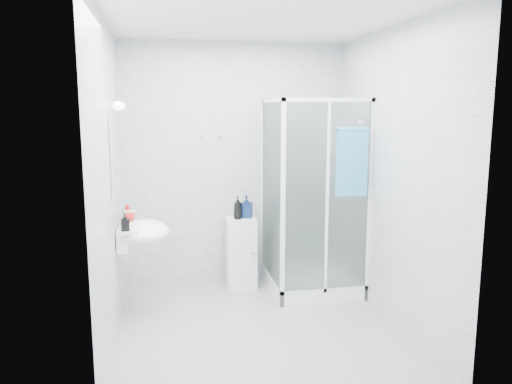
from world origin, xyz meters
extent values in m
cube|color=silver|center=(0.00, 0.00, 1.30)|extent=(2.40, 2.60, 2.60)
cube|color=#A1A3A5|center=(0.00, 0.00, 0.00)|extent=(2.40, 2.60, 0.01)
cube|color=white|center=(0.00, 0.00, 2.60)|extent=(2.40, 2.60, 0.01)
cube|color=white|center=(0.75, 0.85, 0.06)|extent=(0.90, 0.90, 0.12)
cube|color=white|center=(0.32, 0.85, 1.98)|extent=(0.04, 0.90, 0.04)
cube|color=white|center=(0.75, 0.42, 1.98)|extent=(0.90, 0.04, 0.04)
cube|color=white|center=(0.32, 0.42, 1.00)|extent=(0.04, 0.04, 2.00)
cube|color=white|center=(0.31, 0.85, 1.04)|extent=(0.02, 0.82, 1.84)
cube|color=white|center=(0.75, 0.41, 1.04)|extent=(0.82, 0.02, 1.84)
cube|color=white|center=(0.75, 0.42, 1.04)|extent=(0.03, 0.04, 1.84)
cylinder|color=silver|center=(0.75, 1.24, 1.35)|extent=(0.02, 0.02, 1.00)
cylinder|color=silver|center=(0.75, 1.21, 1.82)|extent=(0.09, 0.05, 0.09)
cylinder|color=silver|center=(0.80, 1.27, 1.05)|extent=(0.12, 0.04, 0.12)
cylinder|color=silver|center=(1.03, 0.38, 1.78)|extent=(0.03, 0.05, 0.03)
cube|color=white|center=(-1.14, 0.45, 0.75)|extent=(0.10, 0.40, 0.18)
ellipsoid|color=white|center=(-0.96, 0.45, 0.80)|extent=(0.46, 0.56, 0.20)
cube|color=white|center=(-1.08, 0.45, 0.85)|extent=(0.16, 0.50, 0.02)
cylinder|color=silver|center=(-1.14, 0.45, 0.93)|extent=(0.04, 0.04, 0.16)
cylinder|color=silver|center=(-1.09, 0.45, 0.99)|extent=(0.12, 0.02, 0.02)
cube|color=white|center=(-1.19, 0.45, 1.50)|extent=(0.02, 0.60, 0.70)
cylinder|color=silver|center=(-1.17, 0.29, 1.92)|extent=(0.05, 0.04, 0.04)
sphere|color=white|center=(-1.13, 0.29, 1.92)|extent=(0.08, 0.08, 0.08)
cylinder|color=silver|center=(-1.17, 0.61, 1.92)|extent=(0.05, 0.04, 0.04)
sphere|color=white|center=(-1.13, 0.61, 1.92)|extent=(0.08, 0.08, 0.08)
cylinder|color=silver|center=(-0.35, 1.27, 1.62)|extent=(0.02, 0.04, 0.02)
sphere|color=silver|center=(-0.35, 1.25, 1.62)|extent=(0.03, 0.03, 0.03)
cylinder|color=silver|center=(-0.15, 1.27, 1.62)|extent=(0.02, 0.04, 0.02)
sphere|color=silver|center=(-0.15, 1.25, 1.62)|extent=(0.03, 0.03, 0.03)
cube|color=white|center=(0.02, 1.06, 0.38)|extent=(0.32, 0.32, 0.75)
cube|color=white|center=(0.02, 0.91, 0.38)|extent=(0.28, 0.02, 0.64)
sphere|color=orange|center=(0.12, 0.89, 0.41)|extent=(0.03, 0.03, 0.03)
cube|color=#328ABD|center=(0.97, 0.36, 1.40)|extent=(0.30, 0.04, 0.63)
cylinder|color=#328ABD|center=(0.97, 0.36, 1.71)|extent=(0.30, 0.04, 0.04)
imported|color=black|center=(-0.01, 1.03, 0.87)|extent=(0.11, 0.11, 0.24)
imported|color=#0D234E|center=(0.09, 1.08, 0.87)|extent=(0.14, 0.14, 0.24)
imported|color=#B41D15|center=(-1.11, 0.60, 0.95)|extent=(0.16, 0.16, 0.17)
imported|color=black|center=(-1.11, 0.27, 0.94)|extent=(0.08, 0.08, 0.15)
camera|label=1|loc=(-0.80, -4.04, 1.89)|focal=35.00mm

